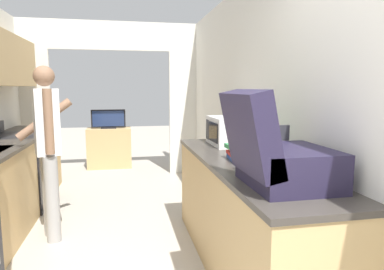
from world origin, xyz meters
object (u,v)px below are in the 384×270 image
at_px(range_oven, 20,170).
at_px(suitcase, 275,155).
at_px(book_stack, 243,153).
at_px(microwave, 229,131).
at_px(television, 108,119).
at_px(person, 48,148).
at_px(tv_cabinet, 109,148).

height_order(range_oven, suitcase, suitcase).
bearing_deg(book_stack, microwave, 81.16).
relative_size(suitcase, television, 0.94).
xyz_separation_m(person, suitcase, (1.54, -1.62, 0.19)).
distance_m(suitcase, book_stack, 0.73).
relative_size(tv_cabinet, television, 1.30).
bearing_deg(range_oven, person, -61.87).
relative_size(person, tv_cabinet, 2.11).
bearing_deg(person, tv_cabinet, -26.70).
relative_size(book_stack, tv_cabinet, 0.38).
height_order(range_oven, tv_cabinet, range_oven).
distance_m(suitcase, microwave, 1.44).
bearing_deg(range_oven, tv_cabinet, 63.38).
xyz_separation_m(range_oven, tv_cabinet, (0.99, 1.97, -0.09)).
distance_m(book_stack, tv_cabinet, 4.12).
bearing_deg(range_oven, microwave, -28.23).
relative_size(suitcase, microwave, 1.12).
relative_size(suitcase, tv_cabinet, 0.73).
height_order(range_oven, television, television).
xyz_separation_m(range_oven, television, (0.99, 1.93, 0.44)).
bearing_deg(tv_cabinet, book_stack, -73.28).
distance_m(person, tv_cabinet, 3.08).
bearing_deg(suitcase, microwave, 82.62).
xyz_separation_m(range_oven, microwave, (2.27, -1.22, 0.58)).
distance_m(book_stack, television, 4.04).
bearing_deg(tv_cabinet, microwave, -68.06).
bearing_deg(range_oven, book_stack, -41.87).
relative_size(range_oven, microwave, 2.04).
relative_size(person, microwave, 3.26).
xyz_separation_m(person, tv_cabinet, (0.44, 3.00, -0.52)).
bearing_deg(book_stack, range_oven, 138.13).
distance_m(microwave, book_stack, 0.73).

